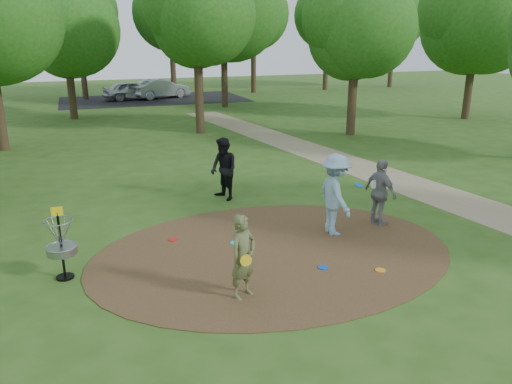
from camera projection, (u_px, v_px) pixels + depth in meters
name	position (u px, v px, depth m)	size (l,w,h in m)	color
ground	(274.00, 252.00, 11.44)	(100.00, 100.00, 0.00)	#2D5119
dirt_clearing	(274.00, 252.00, 11.44)	(8.40, 8.40, 0.02)	#47301C
footpath	(445.00, 197.00, 15.35)	(2.00, 40.00, 0.01)	#8C7A5B
parking_lot	(154.00, 99.00, 38.98)	(14.00, 8.00, 0.01)	black
player_observer_with_disc	(243.00, 257.00, 9.26)	(0.72, 0.64, 1.65)	brown
player_throwing_with_disc	(335.00, 195.00, 12.23)	(1.21, 1.35, 2.04)	#87AEC9
player_walking_with_disc	(224.00, 169.00, 14.89)	(0.95, 1.08, 1.88)	black
player_waiting_with_disc	(380.00, 193.00, 12.86)	(0.63, 1.10, 1.76)	gray
disc_ground_cyan	(234.00, 243.00, 11.89)	(0.22, 0.22, 0.02)	#18B5C3
disc_ground_blue	(323.00, 267.00, 10.63)	(0.22, 0.22, 0.02)	blue
disc_ground_red	(173.00, 240.00, 12.08)	(0.22, 0.22, 0.02)	red
car_left	(131.00, 90.00, 38.46)	(1.71, 4.24, 1.45)	#A6A8AD
car_right	(161.00, 89.00, 39.37)	(1.61, 4.60, 1.52)	#A1A5A9
disc_ground_orange	(380.00, 270.00, 10.50)	(0.22, 0.22, 0.02)	orange
disc_golf_basket	(60.00, 238.00, 9.97)	(0.63, 0.63, 1.54)	black
tree_ring	(237.00, 22.00, 20.20)	(37.22, 45.68, 9.81)	#332316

